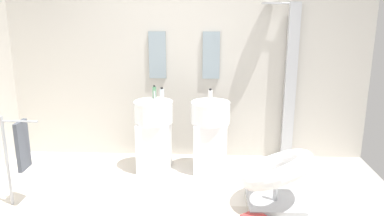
{
  "coord_description": "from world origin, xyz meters",
  "views": [
    {
      "loc": [
        0.33,
        -3.34,
        1.98
      ],
      "look_at": [
        0.15,
        0.55,
        0.95
      ],
      "focal_mm": 35.61,
      "sensor_mm": 36.0,
      "label": 1
    }
  ],
  "objects_px": {
    "pedestal_sink_left": "(154,133)",
    "pedestal_sink_right": "(210,134)",
    "shower_column": "(289,80)",
    "soap_bottle_green": "(154,92)",
    "towel_rack": "(20,147)",
    "soap_bottle_clear": "(162,94)",
    "lounge_chair": "(276,174)",
    "soap_bottle_white": "(210,97)"
  },
  "relations": [
    {
      "from": "shower_column",
      "to": "towel_rack",
      "type": "bearing_deg",
      "value": -154.57
    },
    {
      "from": "soap_bottle_clear",
      "to": "soap_bottle_green",
      "type": "bearing_deg",
      "value": 151.27
    },
    {
      "from": "pedestal_sink_left",
      "to": "soap_bottle_white",
      "type": "height_order",
      "value": "soap_bottle_white"
    },
    {
      "from": "pedestal_sink_left",
      "to": "lounge_chair",
      "type": "xyz_separation_m",
      "value": [
        1.37,
        -0.86,
        -0.12
      ]
    },
    {
      "from": "lounge_chair",
      "to": "soap_bottle_clear",
      "type": "height_order",
      "value": "soap_bottle_clear"
    },
    {
      "from": "soap_bottle_green",
      "to": "soap_bottle_white",
      "type": "distance_m",
      "value": 0.76
    },
    {
      "from": "pedestal_sink_left",
      "to": "pedestal_sink_right",
      "type": "bearing_deg",
      "value": 0.0
    },
    {
      "from": "shower_column",
      "to": "lounge_chair",
      "type": "bearing_deg",
      "value": -104.74
    },
    {
      "from": "pedestal_sink_left",
      "to": "shower_column",
      "type": "distance_m",
      "value": 1.86
    },
    {
      "from": "shower_column",
      "to": "soap_bottle_clear",
      "type": "xyz_separation_m",
      "value": [
        -1.61,
        -0.31,
        -0.13
      ]
    },
    {
      "from": "shower_column",
      "to": "soap_bottle_white",
      "type": "height_order",
      "value": "shower_column"
    },
    {
      "from": "pedestal_sink_left",
      "to": "pedestal_sink_right",
      "type": "relative_size",
      "value": 1.0
    },
    {
      "from": "soap_bottle_clear",
      "to": "lounge_chair",
      "type": "bearing_deg",
      "value": -37.26
    },
    {
      "from": "towel_rack",
      "to": "soap_bottle_white",
      "type": "bearing_deg",
      "value": 23.24
    },
    {
      "from": "pedestal_sink_right",
      "to": "towel_rack",
      "type": "bearing_deg",
      "value": -153.16
    },
    {
      "from": "lounge_chair",
      "to": "towel_rack",
      "type": "distance_m",
      "value": 2.59
    },
    {
      "from": "soap_bottle_white",
      "to": "shower_column",
      "type": "bearing_deg",
      "value": 29.32
    },
    {
      "from": "pedestal_sink_right",
      "to": "soap_bottle_clear",
      "type": "distance_m",
      "value": 0.78
    },
    {
      "from": "soap_bottle_clear",
      "to": "towel_rack",
      "type": "bearing_deg",
      "value": -140.45
    },
    {
      "from": "shower_column",
      "to": "soap_bottle_white",
      "type": "xyz_separation_m",
      "value": [
        -1.01,
        -0.57,
        -0.11
      ]
    },
    {
      "from": "shower_column",
      "to": "soap_bottle_green",
      "type": "relative_size",
      "value": 12.4
    },
    {
      "from": "shower_column",
      "to": "lounge_chair",
      "type": "distance_m",
      "value": 1.51
    },
    {
      "from": "pedestal_sink_left",
      "to": "soap_bottle_white",
      "type": "xyz_separation_m",
      "value": [
        0.69,
        -0.15,
        0.5
      ]
    },
    {
      "from": "pedestal_sink_right",
      "to": "soap_bottle_white",
      "type": "height_order",
      "value": "soap_bottle_white"
    },
    {
      "from": "pedestal_sink_right",
      "to": "soap_bottle_green",
      "type": "height_order",
      "value": "soap_bottle_green"
    },
    {
      "from": "pedestal_sink_right",
      "to": "soap_bottle_green",
      "type": "relative_size",
      "value": 5.93
    },
    {
      "from": "pedestal_sink_right",
      "to": "pedestal_sink_left",
      "type": "bearing_deg",
      "value": 180.0
    },
    {
      "from": "pedestal_sink_left",
      "to": "shower_column",
      "type": "relative_size",
      "value": 0.48
    },
    {
      "from": "soap_bottle_clear",
      "to": "shower_column",
      "type": "bearing_deg",
      "value": 10.94
    },
    {
      "from": "towel_rack",
      "to": "shower_column",
      "type": "bearing_deg",
      "value": 25.43
    },
    {
      "from": "shower_column",
      "to": "soap_bottle_green",
      "type": "height_order",
      "value": "shower_column"
    },
    {
      "from": "pedestal_sink_right",
      "to": "shower_column",
      "type": "bearing_deg",
      "value": 22.67
    },
    {
      "from": "towel_rack",
      "to": "soap_bottle_clear",
      "type": "xyz_separation_m",
      "value": [
        1.3,
        1.07,
        0.32
      ]
    },
    {
      "from": "lounge_chair",
      "to": "soap_bottle_white",
      "type": "height_order",
      "value": "soap_bottle_white"
    },
    {
      "from": "soap_bottle_white",
      "to": "soap_bottle_clear",
      "type": "bearing_deg",
      "value": 156.6
    },
    {
      "from": "pedestal_sink_right",
      "to": "soap_bottle_white",
      "type": "xyz_separation_m",
      "value": [
        -0.01,
        -0.15,
        0.5
      ]
    },
    {
      "from": "towel_rack",
      "to": "soap_bottle_green",
      "type": "distance_m",
      "value": 1.68
    },
    {
      "from": "shower_column",
      "to": "soap_bottle_clear",
      "type": "relative_size",
      "value": 13.71
    },
    {
      "from": "lounge_chair",
      "to": "soap_bottle_clear",
      "type": "xyz_separation_m",
      "value": [
        -1.27,
        0.97,
        0.6
      ]
    },
    {
      "from": "pedestal_sink_right",
      "to": "lounge_chair",
      "type": "xyz_separation_m",
      "value": [
        0.67,
        -0.86,
        -0.12
      ]
    },
    {
      "from": "soap_bottle_green",
      "to": "soap_bottle_clear",
      "type": "height_order",
      "value": "soap_bottle_green"
    },
    {
      "from": "pedestal_sink_left",
      "to": "towel_rack",
      "type": "relative_size",
      "value": 1.03
    }
  ]
}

